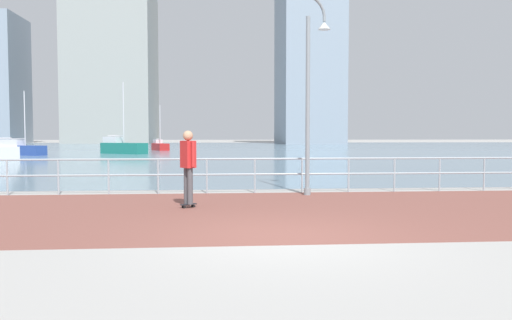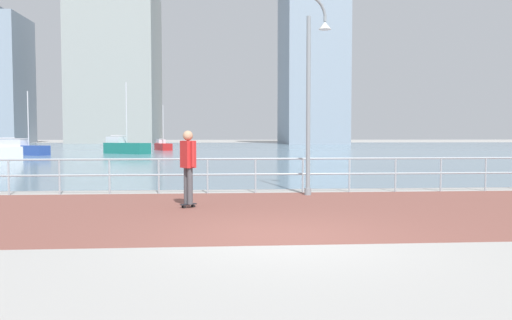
# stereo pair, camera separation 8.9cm
# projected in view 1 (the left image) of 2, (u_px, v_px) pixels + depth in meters

# --- Properties ---
(ground) EXTENTS (220.00, 220.00, 0.00)m
(ground) POSITION_uv_depth(u_px,v_px,m) (228.00, 152.00, 48.13)
(ground) COLOR #ADAAA5
(brick_paving) EXTENTS (28.00, 6.89, 0.01)m
(brick_paving) POSITION_uv_depth(u_px,v_px,m) (267.00, 211.00, 11.12)
(brick_paving) COLOR brown
(brick_paving) RESTS_ON ground
(harbor_water) EXTENTS (180.00, 88.00, 0.00)m
(harbor_water) POSITION_uv_depth(u_px,v_px,m) (226.00, 149.00, 59.34)
(harbor_water) COLOR #6B899E
(harbor_water) RESTS_ON ground
(waterfront_railing) EXTENTS (25.25, 0.06, 1.03)m
(waterfront_railing) POSITION_uv_depth(u_px,v_px,m) (255.00, 169.00, 14.51)
(waterfront_railing) COLOR #9EADB7
(waterfront_railing) RESTS_ON ground
(lamppost) EXTENTS (0.78, 0.49, 5.60)m
(lamppost) POSITION_uv_depth(u_px,v_px,m) (313.00, 85.00, 13.98)
(lamppost) COLOR gray
(lamppost) RESTS_ON ground
(skateboarder) EXTENTS (0.39, 0.51, 1.81)m
(skateboarder) POSITION_uv_depth(u_px,v_px,m) (188.00, 161.00, 11.57)
(skateboarder) COLOR black
(skateboarder) RESTS_ON ground
(sailboat_yellow) EXTENTS (3.82, 2.92, 5.27)m
(sailboat_yellow) POSITION_uv_depth(u_px,v_px,m) (24.00, 149.00, 40.95)
(sailboat_yellow) COLOR #284799
(sailboat_yellow) RESTS_ON ground
(sailboat_blue) EXTENTS (2.27, 3.62, 4.88)m
(sailboat_blue) POSITION_uv_depth(u_px,v_px,m) (160.00, 146.00, 53.80)
(sailboat_blue) COLOR #B21E1E
(sailboat_blue) RESTS_ON ground
(sailboat_ivory) EXTENTS (4.47, 3.78, 6.34)m
(sailboat_ivory) POSITION_uv_depth(u_px,v_px,m) (123.00, 147.00, 44.11)
(sailboat_ivory) COLOR #197266
(sailboat_ivory) RESTS_ON ground
(tower_glass) EXTENTS (10.62, 16.94, 40.01)m
(tower_glass) POSITION_uv_depth(u_px,v_px,m) (308.00, 40.00, 91.45)
(tower_glass) COLOR #8493A3
(tower_glass) RESTS_ON ground
(tower_slate) EXTENTS (15.94, 16.76, 31.91)m
(tower_slate) POSITION_uv_depth(u_px,v_px,m) (113.00, 66.00, 97.68)
(tower_slate) COLOR #939993
(tower_slate) RESTS_ON ground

